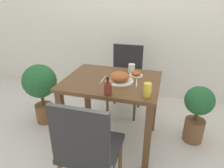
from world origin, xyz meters
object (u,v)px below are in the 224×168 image
(chair_far, at_px, (126,76))
(sauce_bottle, at_px, (108,88))
(juice_glass, at_px, (147,90))
(potted_plant_right, at_px, (198,110))
(side_plate, at_px, (136,74))
(drink_cup, at_px, (132,68))
(food_plate, at_px, (120,77))
(potted_plant_left, at_px, (40,86))
(chair_near, at_px, (88,148))

(chair_far, xyz_separation_m, sauce_bottle, (0.07, -1.02, 0.29))
(juice_glass, distance_m, potted_plant_right, 0.83)
(sauce_bottle, bearing_deg, side_plate, 71.96)
(drink_cup, bearing_deg, food_plate, -102.65)
(potted_plant_left, bearing_deg, chair_near, -41.42)
(chair_near, xyz_separation_m, chair_far, (-0.04, 1.43, 0.00))
(sauce_bottle, distance_m, potted_plant_right, 1.08)
(chair_far, relative_size, juice_glass, 7.81)
(side_plate, height_order, drink_cup, drink_cup)
(sauce_bottle, distance_m, potted_plant_left, 1.13)
(side_plate, height_order, potted_plant_left, side_plate)
(chair_near, xyz_separation_m, juice_glass, (0.35, 0.46, 0.29))
(chair_far, xyz_separation_m, potted_plant_left, (-0.93, -0.58, -0.02))
(food_plate, distance_m, sauce_bottle, 0.30)
(sauce_bottle, bearing_deg, juice_glass, 10.66)
(food_plate, height_order, drink_cup, food_plate)
(sauce_bottle, xyz_separation_m, potted_plant_left, (-0.99, 0.45, -0.31))
(food_plate, distance_m, potted_plant_left, 1.07)
(sauce_bottle, height_order, potted_plant_right, sauce_bottle)
(juice_glass, relative_size, potted_plant_right, 0.18)
(potted_plant_left, bearing_deg, potted_plant_right, 4.05)
(food_plate, height_order, potted_plant_left, food_plate)
(drink_cup, height_order, sauce_bottle, sauce_bottle)
(chair_near, relative_size, sauce_bottle, 5.55)
(potted_plant_left, bearing_deg, chair_far, 31.84)
(chair_far, distance_m, sauce_bottle, 1.07)
(food_plate, xyz_separation_m, drink_cup, (0.06, 0.28, 0.00))
(drink_cup, bearing_deg, sauce_bottle, -98.81)
(drink_cup, xyz_separation_m, potted_plant_right, (0.73, 0.00, -0.40))
(food_plate, distance_m, juice_glass, 0.38)
(chair_far, height_order, food_plate, chair_far)
(juice_glass, bearing_deg, chair_far, 111.71)
(food_plate, xyz_separation_m, juice_glass, (0.29, -0.24, 0.02))
(chair_near, height_order, sauce_bottle, sauce_bottle)
(chair_near, xyz_separation_m, food_plate, (0.06, 0.70, 0.27))
(chair_far, bearing_deg, side_plate, -68.10)
(food_plate, bearing_deg, side_plate, 54.37)
(drink_cup, bearing_deg, potted_plant_left, -173.26)
(potted_plant_left, xyz_separation_m, potted_plant_right, (1.81, 0.13, -0.11))
(sauce_bottle, bearing_deg, chair_near, -94.17)
(juice_glass, relative_size, potted_plant_left, 0.15)
(food_plate, distance_m, drink_cup, 0.29)
(chair_far, relative_size, sauce_bottle, 5.55)
(side_plate, bearing_deg, potted_plant_left, -178.61)
(chair_near, height_order, juice_glass, chair_near)
(juice_glass, height_order, sauce_bottle, sauce_bottle)
(sauce_bottle, bearing_deg, food_plate, 84.88)
(food_plate, bearing_deg, sauce_bottle, -95.12)
(potted_plant_right, bearing_deg, chair_far, 153.05)
(food_plate, height_order, side_plate, food_plate)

